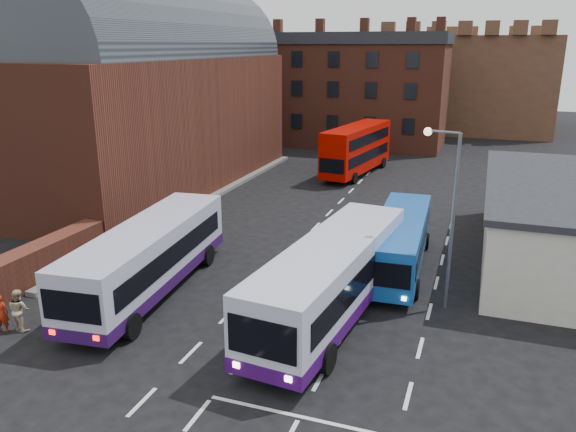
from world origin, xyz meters
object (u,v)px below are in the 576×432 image
(bus_white_outbound, at_px, (149,254))
(street_lamp, at_px, (448,204))
(pedestrian_beige, at_px, (19,310))
(bus_white_inbound, at_px, (332,274))
(bus_blue, at_px, (400,240))
(bus_red_double, at_px, (357,149))
(pedestrian_red, at_px, (1,314))

(bus_white_outbound, height_order, street_lamp, street_lamp)
(pedestrian_beige, bearing_deg, bus_white_inbound, -146.42)
(bus_white_inbound, relative_size, pedestrian_beige, 7.15)
(street_lamp, xyz_separation_m, pedestrian_beige, (-15.62, -7.71, -3.80))
(street_lamp, distance_m, pedestrian_beige, 17.83)
(bus_blue, xyz_separation_m, bus_red_double, (-6.98, 20.72, 0.64))
(bus_white_inbound, relative_size, pedestrian_red, 7.69)
(bus_red_double, height_order, pedestrian_red, bus_red_double)
(bus_white_outbound, distance_m, street_lamp, 13.31)
(bus_red_double, bearing_deg, street_lamp, 119.57)
(bus_white_inbound, bearing_deg, street_lamp, -142.48)
(bus_white_inbound, height_order, pedestrian_red, bus_white_inbound)
(bus_white_inbound, distance_m, bus_red_double, 27.45)
(bus_white_inbound, xyz_separation_m, pedestrian_red, (-11.97, -5.53, -1.16))
(bus_blue, distance_m, pedestrian_red, 18.16)
(street_lamp, bearing_deg, bus_blue, 122.63)
(bus_blue, bearing_deg, bus_white_inbound, 71.12)
(street_lamp, relative_size, pedestrian_beige, 4.46)
(bus_blue, bearing_deg, bus_red_double, -73.81)
(street_lamp, height_order, pedestrian_beige, street_lamp)
(bus_red_double, xyz_separation_m, pedestrian_red, (-6.83, -32.49, -1.45))
(bus_blue, height_order, pedestrian_beige, bus_blue)
(bus_white_outbound, bearing_deg, bus_blue, 26.56)
(bus_white_outbound, height_order, pedestrian_beige, bus_white_outbound)
(bus_red_double, bearing_deg, pedestrian_red, 86.78)
(bus_white_outbound, bearing_deg, pedestrian_beige, -126.58)
(bus_white_outbound, bearing_deg, pedestrian_red, -128.78)
(street_lamp, bearing_deg, pedestrian_red, -153.31)
(bus_red_double, relative_size, pedestrian_red, 6.74)
(bus_red_double, height_order, pedestrian_beige, bus_red_double)
(bus_red_double, bearing_deg, pedestrian_beige, 87.53)
(pedestrian_red, xyz_separation_m, pedestrian_beige, (0.52, 0.40, 0.06))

